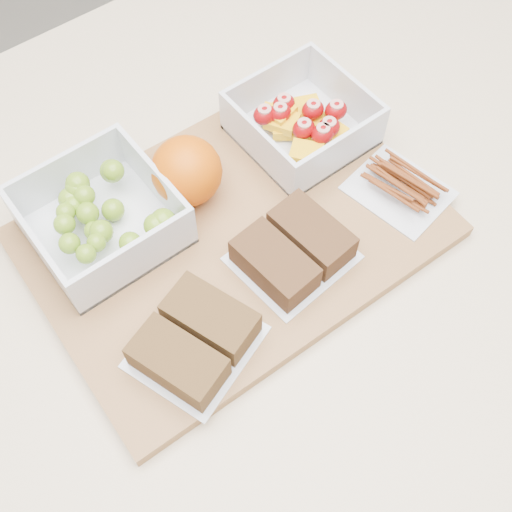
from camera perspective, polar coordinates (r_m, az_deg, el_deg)
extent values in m
plane|color=gray|center=(1.53, -0.72, -17.77)|extent=(4.00, 4.00, 0.00)
cube|color=beige|center=(1.10, -0.98, -12.51)|extent=(1.20, 0.90, 0.90)
cube|color=#986B3F|center=(0.69, -1.95, 2.05)|extent=(0.43, 0.31, 0.02)
cube|color=silver|center=(0.70, -13.24, 2.25)|extent=(0.14, 0.14, 0.01)
cube|color=silver|center=(0.72, -16.43, 7.03)|extent=(0.14, 0.01, 0.06)
cube|color=silver|center=(0.64, -10.64, -0.45)|extent=(0.14, 0.01, 0.06)
cube|color=silver|center=(0.69, -8.88, 6.44)|extent=(0.01, 0.13, 0.06)
cube|color=silver|center=(0.67, -18.62, 0.47)|extent=(0.01, 0.13, 0.06)
sphere|color=olive|center=(0.67, -13.59, 2.13)|extent=(0.03, 0.03, 0.03)
sphere|color=olive|center=(0.67, -16.25, 1.08)|extent=(0.02, 0.02, 0.02)
sphere|color=olive|center=(0.69, -15.00, 5.21)|extent=(0.02, 0.02, 0.02)
sphere|color=olive|center=(0.69, -12.59, 4.03)|extent=(0.02, 0.02, 0.02)
sphere|color=olive|center=(0.68, -16.66, 2.73)|extent=(0.02, 0.02, 0.02)
sphere|color=olive|center=(0.68, -14.21, 2.19)|extent=(0.02, 0.02, 0.02)
sphere|color=olive|center=(0.68, -16.57, 3.75)|extent=(0.02, 0.02, 0.02)
sphere|color=olive|center=(0.65, -8.26, 3.11)|extent=(0.03, 0.03, 0.03)
sphere|color=olive|center=(0.71, -12.69, 7.38)|extent=(0.03, 0.03, 0.03)
sphere|color=olive|center=(0.70, -15.57, 6.20)|extent=(0.03, 0.03, 0.03)
sphere|color=olive|center=(0.65, -14.87, 0.18)|extent=(0.02, 0.02, 0.02)
sphere|color=olive|center=(0.70, -12.57, 7.39)|extent=(0.02, 0.02, 0.02)
sphere|color=olive|center=(0.66, -11.11, 1.14)|extent=(0.02, 0.02, 0.02)
sphere|color=olive|center=(0.70, -15.38, 5.33)|extent=(0.02, 0.02, 0.02)
sphere|color=olive|center=(0.68, -14.75, 3.69)|extent=(0.02, 0.02, 0.02)
sphere|color=olive|center=(0.70, -15.67, 5.78)|extent=(0.02, 0.02, 0.02)
sphere|color=olive|center=(0.65, -8.89, 2.70)|extent=(0.03, 0.03, 0.03)
sphere|color=olive|center=(0.67, -7.68, 2.97)|extent=(0.02, 0.02, 0.02)
sphere|color=olive|center=(0.69, -15.89, 4.37)|extent=(0.02, 0.02, 0.02)
sphere|color=olive|center=(0.66, -14.00, 1.17)|extent=(0.02, 0.02, 0.02)
sphere|color=olive|center=(0.70, -16.16, 4.87)|extent=(0.03, 0.03, 0.03)
cube|color=silver|center=(0.77, 4.02, 10.79)|extent=(0.14, 0.14, 0.01)
cube|color=silver|center=(0.78, 0.99, 14.90)|extent=(0.14, 0.01, 0.06)
cube|color=silver|center=(0.72, 7.50, 9.02)|extent=(0.14, 0.01, 0.06)
cube|color=silver|center=(0.78, 7.92, 14.16)|extent=(0.01, 0.12, 0.06)
cube|color=silver|center=(0.72, 0.12, 9.81)|extent=(0.01, 0.12, 0.06)
cube|color=#E6A60C|center=(0.75, 5.40, 10.74)|extent=(0.04, 0.04, 0.01)
cube|color=#E6A60C|center=(0.76, 2.26, 12.20)|extent=(0.05, 0.06, 0.01)
cube|color=#E6A60C|center=(0.76, 4.51, 12.11)|extent=(0.05, 0.05, 0.01)
cube|color=#E6A60C|center=(0.78, 4.64, 12.78)|extent=(0.05, 0.05, 0.01)
cube|color=#E6A60C|center=(0.75, 2.33, 11.90)|extent=(0.04, 0.05, 0.01)
cube|color=#E6A60C|center=(0.75, 2.14, 12.63)|extent=(0.04, 0.03, 0.01)
cube|color=#E6A60C|center=(0.72, 4.48, 9.11)|extent=(0.04, 0.04, 0.01)
cube|color=#E6A60C|center=(0.75, 6.48, 10.91)|extent=(0.04, 0.04, 0.01)
cube|color=#E6A60C|center=(0.76, 2.76, 11.31)|extent=(0.04, 0.04, 0.01)
ellipsoid|color=#92070A|center=(0.75, 5.08, 12.82)|extent=(0.03, 0.02, 0.02)
ellipsoid|color=#92070A|center=(0.74, 6.48, 11.29)|extent=(0.03, 0.02, 0.02)
ellipsoid|color=#92070A|center=(0.74, 0.75, 12.44)|extent=(0.03, 0.02, 0.02)
ellipsoid|color=#92070A|center=(0.75, 7.11, 12.74)|extent=(0.03, 0.02, 0.02)
ellipsoid|color=#92070A|center=(0.75, 2.16, 12.59)|extent=(0.03, 0.02, 0.02)
ellipsoid|color=#92070A|center=(0.73, 5.94, 10.77)|extent=(0.03, 0.02, 0.02)
ellipsoid|color=#92070A|center=(0.73, 4.27, 11.22)|extent=(0.03, 0.02, 0.02)
ellipsoid|color=#92070A|center=(0.76, 2.49, 13.37)|extent=(0.03, 0.02, 0.02)
sphere|color=#DF5905|center=(0.69, -6.19, 7.50)|extent=(0.08, 0.08, 0.08)
cube|color=silver|center=(0.63, -5.36, -8.05)|extent=(0.14, 0.13, 0.00)
cube|color=brown|center=(0.60, -6.96, -9.32)|extent=(0.07, 0.10, 0.03)
cube|color=brown|center=(0.62, -4.07, -5.54)|extent=(0.07, 0.10, 0.03)
cube|color=silver|center=(0.67, 3.25, -0.18)|extent=(0.12, 0.11, 0.00)
cube|color=#50321B|center=(0.64, 1.66, -0.73)|extent=(0.05, 0.09, 0.03)
cube|color=#50321B|center=(0.66, 4.95, 1.90)|extent=(0.05, 0.09, 0.03)
cube|color=silver|center=(0.73, 12.56, 5.68)|extent=(0.10, 0.12, 0.00)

